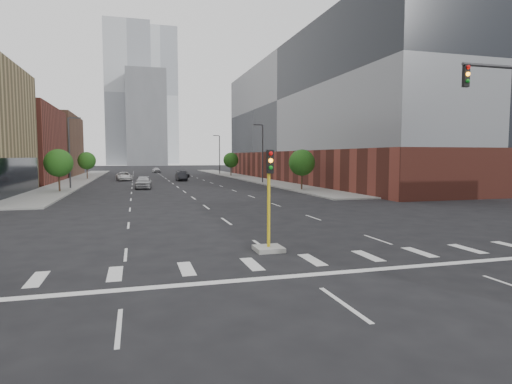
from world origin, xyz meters
name	(u,v)px	position (x,y,z in m)	size (l,w,h in m)	color
ground	(384,332)	(0.00, 0.00, 0.00)	(400.00, 400.00, 0.00)	black
sidewalk_left_far	(81,179)	(-15.00, 74.00, 0.07)	(5.00, 92.00, 0.15)	gray
sidewalk_right_far	(242,177)	(15.00, 74.00, 0.07)	(5.00, 92.00, 0.15)	gray
building_left_far_b	(27,145)	(-27.50, 92.00, 6.50)	(20.00, 24.00, 13.00)	brown
building_right_main	(342,117)	(29.50, 60.00, 11.00)	(24.00, 70.00, 22.00)	brown
tower_left	(128,96)	(-8.00, 220.00, 35.00)	(22.00, 22.00, 70.00)	#B2B7BC
tower_right	(160,97)	(10.00, 260.00, 40.00)	(20.00, 20.00, 80.00)	#B2B7BC
tower_mid	(146,118)	(0.00, 200.00, 22.00)	(18.00, 18.00, 44.00)	slate
median_traffic_signal	(269,229)	(0.00, 8.97, 0.97)	(1.20, 1.20, 4.40)	#999993
streetlight_right_a	(262,151)	(13.41, 55.00, 5.01)	(1.60, 0.22, 9.07)	#2D2D30
streetlight_right_b	(219,153)	(13.41, 90.00, 5.01)	(1.60, 0.22, 9.07)	#2D2D30
streetlight_left	(70,150)	(-13.41, 50.00, 5.01)	(1.60, 0.22, 9.07)	#2D2D30
tree_left_near	(59,163)	(-14.00, 45.00, 3.39)	(3.20, 3.20, 4.85)	#382619
tree_left_far	(87,161)	(-14.00, 75.00, 3.39)	(3.20, 3.20, 4.85)	#382619
tree_right_near	(302,163)	(14.00, 40.00, 3.39)	(3.20, 3.20, 4.85)	#382619
tree_right_far	(231,160)	(14.00, 80.00, 3.39)	(3.20, 3.20, 4.85)	#382619
car_near_left	(144,182)	(-4.52, 48.58, 0.86)	(2.03, 5.04, 1.72)	#A8A9AC
car_mid_right	(181,177)	(2.05, 65.29, 0.74)	(1.56, 4.47, 1.47)	black
car_far_left	(124,176)	(-7.41, 68.69, 0.74)	(2.45, 5.32, 1.48)	silver
car_deep_right	(183,174)	(3.68, 77.99, 0.69)	(1.92, 4.73, 1.37)	black
car_distant	(156,170)	(-0.26, 105.00, 0.72)	(1.70, 4.23, 1.44)	silver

